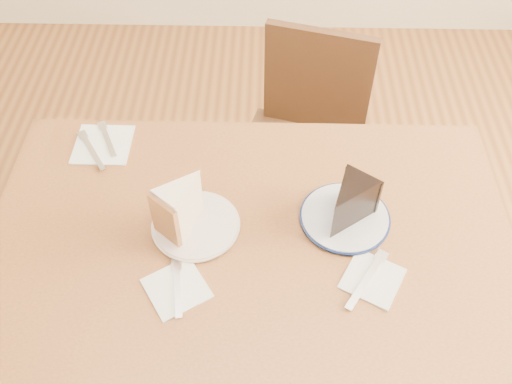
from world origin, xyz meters
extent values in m
plane|color=#542F16|center=(0.00, 0.00, 0.00)|extent=(4.00, 4.00, 0.00)
cube|color=#542E17|center=(0.00, 0.00, 0.73)|extent=(1.20, 0.80, 0.04)
cylinder|color=#3A2411|center=(-0.54, 0.34, 0.35)|extent=(0.06, 0.06, 0.71)
cylinder|color=#3A2411|center=(0.54, 0.34, 0.35)|extent=(0.06, 0.06, 0.71)
cube|color=black|center=(0.15, 0.54, 0.44)|extent=(0.50, 0.50, 0.04)
cylinder|color=black|center=(0.36, 0.66, 0.21)|extent=(0.04, 0.04, 0.42)
cylinder|color=black|center=(0.03, 0.75, 0.21)|extent=(0.04, 0.04, 0.42)
cylinder|color=black|center=(0.27, 0.33, 0.21)|extent=(0.04, 0.04, 0.42)
cylinder|color=black|center=(-0.07, 0.42, 0.21)|extent=(0.04, 0.04, 0.42)
cube|color=black|center=(0.20, 0.72, 0.64)|extent=(0.34, 0.12, 0.37)
cylinder|color=silver|center=(-0.12, 0.04, 0.76)|extent=(0.19, 0.19, 0.01)
cylinder|color=silver|center=(0.22, 0.07, 0.76)|extent=(0.20, 0.20, 0.01)
cube|color=white|center=(-0.15, -0.12, 0.75)|extent=(0.16, 0.16, 0.00)
cube|color=white|center=(0.27, -0.09, 0.75)|extent=(0.16, 0.16, 0.00)
cube|color=white|center=(-0.39, 0.30, 0.75)|extent=(0.15, 0.15, 0.00)
cube|color=silver|center=(-0.15, -0.12, 0.76)|extent=(0.04, 0.14, 0.00)
cube|color=silver|center=(0.25, -0.09, 0.76)|extent=(0.10, 0.15, 0.00)
cube|color=white|center=(-0.38, 0.32, 0.76)|extent=(0.07, 0.13, 0.00)
cube|color=silver|center=(-0.41, 0.28, 0.76)|extent=(0.10, 0.14, 0.00)
camera|label=1|loc=(0.03, -0.74, 1.80)|focal=40.00mm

